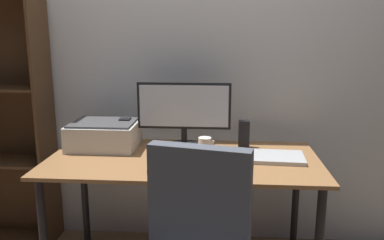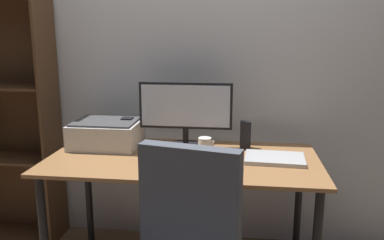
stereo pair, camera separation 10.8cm
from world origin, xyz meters
name	(u,v)px [view 1 (the left image)]	position (x,y,z in m)	size (l,w,h in m)	color
back_wall	(191,52)	(0.00, 0.54, 1.30)	(6.40, 0.10, 2.60)	silver
desk	(183,172)	(0.00, 0.00, 0.66)	(1.51, 0.74, 0.74)	olive
monitor	(184,110)	(-0.02, 0.23, 0.97)	(0.57, 0.20, 0.39)	black
keyboard	(178,170)	(-0.01, -0.23, 0.75)	(0.29, 0.11, 0.02)	black
mouse	(218,170)	(0.20, -0.23, 0.76)	(0.06, 0.10, 0.03)	black
coffee_mug	(205,147)	(0.12, 0.05, 0.79)	(0.09, 0.07, 0.10)	white
laptop	(275,157)	(0.51, 0.01, 0.75)	(0.32, 0.23, 0.02)	#B7BABC
speaker_left	(125,132)	(-0.38, 0.22, 0.82)	(0.06, 0.07, 0.17)	black
speaker_right	(244,134)	(0.35, 0.22, 0.82)	(0.06, 0.07, 0.17)	black
printer	(104,134)	(-0.50, 0.17, 0.82)	(0.40, 0.34, 0.16)	silver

